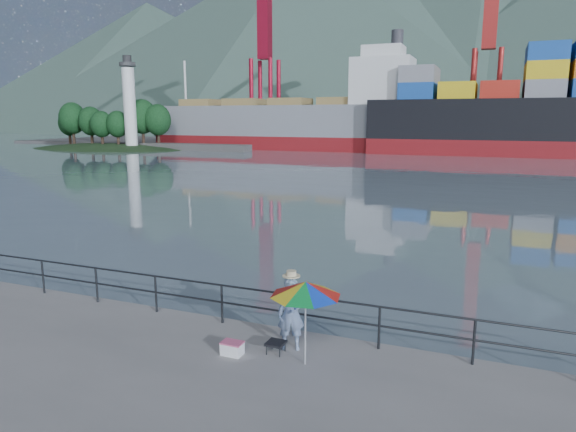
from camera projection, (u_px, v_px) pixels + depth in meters
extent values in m
cube|color=slate|center=(466.00, 138.00, 130.30)|extent=(500.00, 280.00, 0.00)
cube|color=#514F4C|center=(512.00, 146.00, 92.93)|extent=(200.00, 40.00, 0.40)
cylinder|color=#2D3033|center=(187.00, 281.00, 13.20)|extent=(22.00, 0.05, 0.05)
cylinder|color=#2D3033|center=(188.00, 297.00, 13.29)|extent=(22.00, 0.05, 0.05)
cube|color=#2D3033|center=(188.00, 299.00, 13.30)|extent=(22.00, 0.06, 1.00)
cone|color=#385147|center=(150.00, 66.00, 230.94)|extent=(228.80, 228.80, 55.00)
cone|color=#385147|center=(303.00, 38.00, 212.55)|extent=(312.00, 312.00, 75.00)
cone|color=#385147|center=(483.00, 39.00, 192.18)|extent=(282.88, 282.88, 68.00)
ellipsoid|color=#263F1E|center=(107.00, 147.00, 88.45)|extent=(48.00, 26.40, 8.40)
cylinder|color=white|center=(130.00, 109.00, 84.11)|extent=(2.00, 2.00, 13.00)
cylinder|color=#2D2D2D|center=(127.00, 61.00, 82.69)|extent=(1.80, 1.80, 2.00)
cube|color=red|center=(514.00, 124.00, 91.28)|extent=(6.00, 2.40, 7.80)
cube|color=orange|center=(555.00, 124.00, 88.90)|extent=(6.00, 2.40, 7.80)
cube|color=gray|center=(513.00, 131.00, 94.26)|extent=(6.00, 2.40, 5.20)
cube|color=red|center=(552.00, 139.00, 92.13)|extent=(6.00, 2.40, 2.60)
cube|color=#267F3F|center=(513.00, 131.00, 96.99)|extent=(6.00, 2.40, 5.20)
cube|color=#194CA5|center=(550.00, 138.00, 94.86)|extent=(6.00, 2.40, 2.60)
imported|color=#254E86|center=(291.00, 313.00, 11.42)|extent=(0.72, 0.61, 1.68)
cylinder|color=white|center=(305.00, 327.00, 10.69)|extent=(0.04, 0.04, 1.67)
cone|color=yellow|center=(306.00, 289.00, 10.53)|extent=(1.79, 1.79, 0.31)
cube|color=black|center=(276.00, 343.00, 11.32)|extent=(0.41, 0.41, 0.05)
cube|color=#2D3033|center=(276.00, 349.00, 11.34)|extent=(0.33, 0.33, 0.21)
cube|color=white|center=(232.00, 349.00, 11.27)|extent=(0.46, 0.31, 0.26)
cylinder|color=black|center=(300.00, 333.00, 12.42)|extent=(0.17, 1.54, 1.09)
cube|color=maroon|center=(290.00, 143.00, 86.70)|extent=(48.28, 8.36, 2.50)
cube|color=gray|center=(290.00, 121.00, 85.99)|extent=(48.28, 8.36, 5.00)
cube|color=silver|center=(383.00, 82.00, 79.20)|extent=(9.00, 7.02, 7.00)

